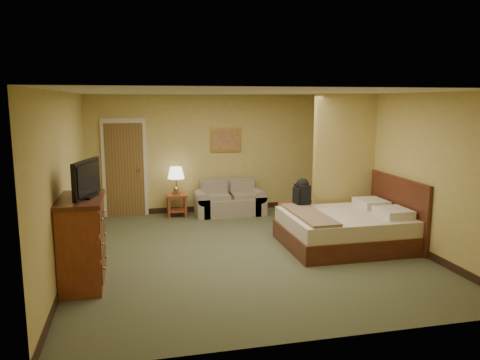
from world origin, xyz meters
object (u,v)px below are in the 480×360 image
object	(u,v)px
loveseat	(230,203)
coffee_table	(295,211)
bed	(350,228)
dresser	(82,241)

from	to	relation	value
loveseat	coffee_table	bearing A→B (deg)	-50.38
bed	coffee_table	bearing A→B (deg)	109.70
dresser	bed	bearing A→B (deg)	10.31
coffee_table	bed	world-z (taller)	bed
loveseat	dresser	world-z (taller)	dresser
coffee_table	dresser	distance (m)	4.38
coffee_table	bed	size ratio (longest dim) A/B	0.41
bed	dresser	bearing A→B (deg)	-169.69
loveseat	dresser	bearing A→B (deg)	-128.45
dresser	coffee_table	bearing A→B (deg)	29.82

